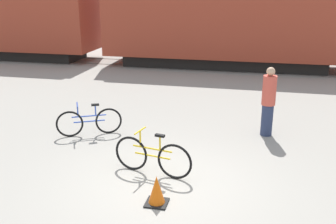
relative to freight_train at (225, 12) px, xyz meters
name	(u,v)px	position (x,y,z in m)	size (l,w,h in m)	color
ground_plane	(164,185)	(0.00, -12.28, -2.59)	(80.00, 80.00, 0.00)	gray
freight_train	(225,12)	(0.00, 0.00, 0.00)	(35.92, 2.91, 4.97)	black
rail_near	(221,69)	(0.00, -0.72, -2.58)	(47.92, 0.07, 0.01)	#4C4238
rail_far	(224,64)	(0.00, 0.72, -2.58)	(47.92, 0.07, 0.01)	#4C4238
bicycle_blue	(89,122)	(-2.55, -10.04, -2.22)	(1.54, 0.83, 0.87)	black
bicycle_yellow	(152,156)	(-0.35, -11.86, -2.19)	(1.74, 0.48, 0.95)	black
person_in_red	(268,102)	(2.00, -8.99, -1.68)	(0.35, 0.35, 1.82)	#283351
traffic_cone	(157,191)	(0.03, -12.98, -2.34)	(0.40, 0.40, 0.55)	black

